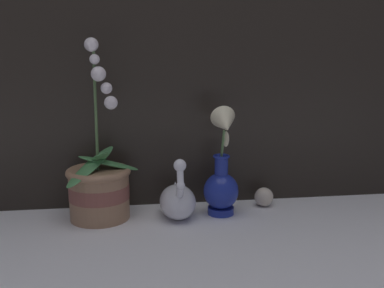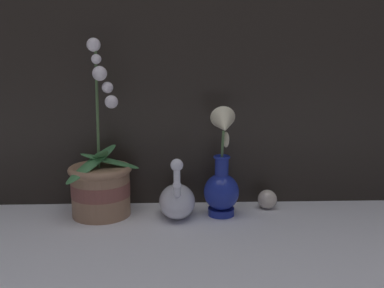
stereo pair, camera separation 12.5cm
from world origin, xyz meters
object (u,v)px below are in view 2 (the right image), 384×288
(blue_vase, at_px, (222,178))
(glass_sphere, at_px, (267,199))
(orchid_potted_plant, at_px, (101,183))
(swan_figurine, at_px, (177,199))

(blue_vase, relative_size, glass_sphere, 5.51)
(orchid_potted_plant, distance_m, swan_figurine, 0.22)
(swan_figurine, bearing_deg, orchid_potted_plant, 173.68)
(orchid_potted_plant, height_order, glass_sphere, orchid_potted_plant)
(orchid_potted_plant, bearing_deg, blue_vase, -3.71)
(orchid_potted_plant, height_order, blue_vase, orchid_potted_plant)
(orchid_potted_plant, bearing_deg, glass_sphere, 4.07)
(orchid_potted_plant, relative_size, blue_vase, 1.57)
(blue_vase, height_order, glass_sphere, blue_vase)
(swan_figurine, distance_m, blue_vase, 0.14)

